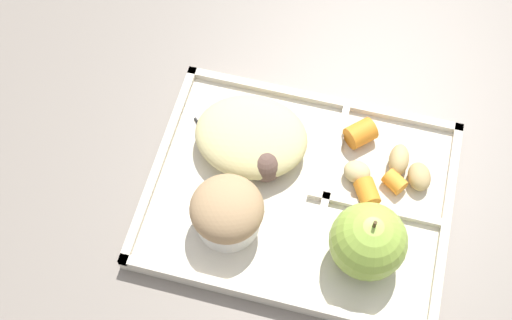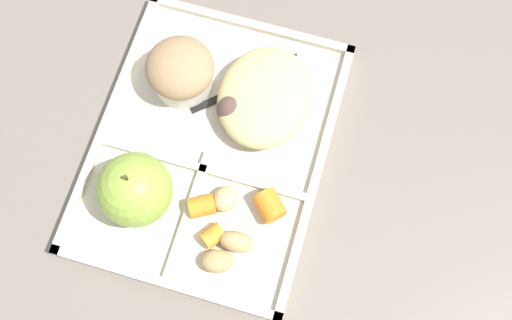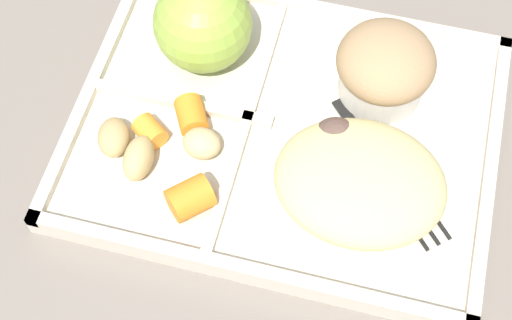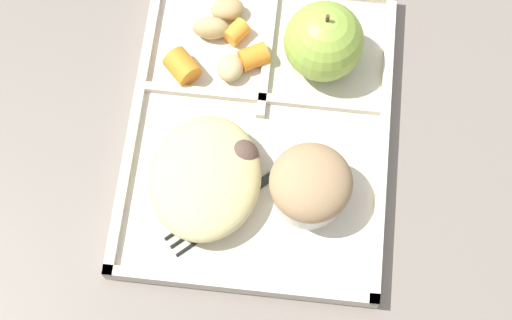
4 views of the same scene
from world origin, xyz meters
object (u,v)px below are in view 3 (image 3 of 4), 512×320
object	(u,v)px
lunch_tray	(283,132)
bran_muffin	(385,67)
green_apple	(203,24)
plastic_fork	(394,179)

from	to	relation	value
lunch_tray	bran_muffin	world-z (taller)	bran_muffin
lunch_tray	green_apple	world-z (taller)	green_apple
lunch_tray	plastic_fork	distance (m)	0.09
green_apple	bran_muffin	bearing A→B (deg)	0.00
green_apple	plastic_fork	world-z (taller)	green_apple
bran_muffin	plastic_fork	world-z (taller)	bran_muffin
lunch_tray	plastic_fork	world-z (taller)	lunch_tray
green_apple	lunch_tray	bearing A→B (deg)	-34.57
plastic_fork	lunch_tray	bearing A→B (deg)	165.47
green_apple	plastic_fork	xyz separation A→B (m)	(0.17, -0.08, -0.04)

